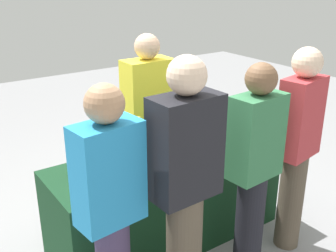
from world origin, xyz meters
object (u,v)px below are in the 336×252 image
wine_bottle_2 (122,148)px  guest_0 (110,209)px  wine_glass_3 (167,153)px  guest_3 (297,144)px  wine_glass_1 (129,163)px  wine_glass_0 (121,168)px  wine_bottle_1 (97,156)px  guest_1 (185,184)px  wine_bottle_0 (75,159)px  wine_glass_2 (148,162)px  wine_bottle_4 (179,129)px  server_pouring (148,119)px  wine_bottle_3 (139,140)px  guest_2 (254,166)px

wine_bottle_2 → guest_0: bearing=-123.0°
wine_glass_3 → guest_3: bearing=-30.3°
wine_bottle_2 → wine_glass_1: 0.23m
wine_glass_0 → wine_glass_1: size_ratio=1.05×
wine_bottle_1 → guest_1: (0.22, -0.77, 0.05)m
wine_bottle_0 → guest_3: (1.47, -0.76, 0.03)m
wine_glass_0 → wine_glass_2: wine_glass_0 is taller
wine_bottle_4 → server_pouring: bearing=101.0°
wine_bottle_1 → wine_glass_1: bearing=-54.5°
wine_bottle_0 → wine_bottle_2: bearing=-3.7°
wine_glass_1 → guest_1: bearing=-82.8°
server_pouring → wine_glass_0: bearing=46.2°
wine_glass_1 → wine_bottle_1: bearing=125.5°
wine_bottle_4 → wine_glass_1: bearing=-157.5°
wine_bottle_2 → wine_bottle_0: bearing=176.3°
guest_0 → wine_glass_0: bearing=48.7°
wine_bottle_3 → wine_bottle_0: bearing=-178.0°
wine_bottle_3 → guest_0: 0.98m
wine_bottle_2 → wine_glass_3: wine_bottle_2 is taller
guest_0 → guest_3: 1.56m
wine_bottle_0 → guest_0: 0.73m
wine_bottle_3 → wine_glass_2: (-0.12, -0.32, -0.02)m
wine_bottle_4 → guest_3: bearing=-55.7°
wine_bottle_4 → guest_2: guest_2 is taller
wine_glass_0 → wine_glass_1: 0.10m
guest_1 → guest_0: bearing=167.9°
wine_bottle_3 → guest_0: guest_0 is taller
guest_2 → wine_bottle_3: bearing=114.6°
wine_bottle_0 → guest_0: guest_0 is taller
wine_bottle_1 → wine_bottle_4: (0.78, 0.06, 0.02)m
wine_bottle_3 → wine_bottle_4: size_ratio=0.94×
wine_glass_3 → guest_0: 0.84m
wine_bottle_4 → wine_glass_3: bearing=-138.8°
wine_glass_0 → guest_3: size_ratio=0.08×
wine_glass_0 → server_pouring: bearing=46.4°
guest_0 → guest_2: (1.08, -0.06, -0.01)m
wine_bottle_0 → wine_glass_2: bearing=-35.2°
wine_glass_0 → guest_1: (0.16, -0.52, 0.06)m
wine_bottle_3 → wine_glass_3: wine_bottle_3 is taller
wine_glass_1 → guest_0: size_ratio=0.08×
wine_bottle_3 → wine_bottle_4: 0.39m
wine_bottle_3 → wine_glass_2: wine_bottle_3 is taller
wine_bottle_0 → server_pouring: server_pouring is taller
wine_bottle_3 → guest_0: (-0.64, -0.75, -0.01)m
wine_bottle_0 → wine_glass_1: size_ratio=2.25×
wine_glass_0 → guest_2: (0.77, -0.50, 0.00)m
wine_glass_2 → guest_0: 0.67m
guest_0 → guest_1: size_ratio=0.94×
wine_glass_1 → guest_0: 0.62m
guest_0 → wine_glass_2: bearing=33.5°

